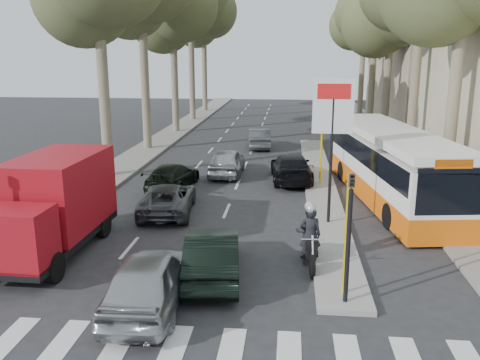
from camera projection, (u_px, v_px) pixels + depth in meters
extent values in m
plane|color=#28282B|center=(229.00, 277.00, 15.14)|extent=(120.00, 120.00, 0.00)
cube|color=gray|center=(381.00, 140.00, 38.42)|extent=(3.20, 70.00, 0.12)
cube|color=gray|center=(175.00, 131.00, 42.92)|extent=(2.40, 64.00, 0.12)
cube|color=gray|center=(320.00, 185.00, 25.42)|extent=(1.50, 26.00, 0.16)
cube|color=#B7A88E|center=(450.00, 35.00, 44.51)|extent=(11.00, 20.00, 16.00)
cylinder|color=yellow|center=(346.00, 237.00, 13.43)|extent=(0.10, 0.10, 3.50)
cylinder|color=yellow|center=(330.00, 182.00, 19.22)|extent=(0.10, 0.10, 3.50)
cylinder|color=yellow|center=(321.00, 152.00, 25.02)|extent=(0.10, 0.10, 3.50)
cylinder|color=black|center=(331.00, 160.00, 19.02)|extent=(0.12, 0.12, 5.20)
cube|color=white|center=(333.00, 106.00, 18.53)|extent=(1.50, 0.10, 2.00)
cube|color=red|center=(334.00, 91.00, 18.34)|extent=(1.20, 0.02, 0.55)
cylinder|color=black|center=(348.00, 250.00, 12.99)|extent=(0.12, 0.12, 3.20)
imported|color=black|center=(351.00, 193.00, 12.62)|extent=(0.16, 0.41, 1.00)
cylinder|color=#6B604C|center=(104.00, 98.00, 26.47)|extent=(0.56, 0.56, 8.40)
cylinder|color=#6B604C|center=(145.00, 84.00, 34.13)|extent=(0.56, 0.56, 8.96)
sphere|color=brown|center=(129.00, 0.00, 33.48)|extent=(5.20, 5.20, 5.20)
cylinder|color=#6B604C|center=(175.00, 83.00, 41.94)|extent=(0.56, 0.56, 8.12)
sphere|color=brown|center=(162.00, 21.00, 41.41)|extent=(5.20, 5.20, 5.20)
sphere|color=brown|center=(181.00, 5.00, 39.60)|extent=(5.80, 5.80, 5.80)
cylinder|color=#6B604C|center=(192.00, 71.00, 49.50)|extent=(0.56, 0.56, 9.52)
sphere|color=brown|center=(181.00, 10.00, 48.77)|extent=(5.20, 5.20, 5.20)
cylinder|color=#6B604C|center=(205.00, 73.00, 57.33)|extent=(0.56, 0.56, 8.68)
sphere|color=brown|center=(196.00, 24.00, 56.72)|extent=(5.20, 5.20, 5.20)
sphere|color=brown|center=(211.00, 11.00, 54.89)|extent=(5.80, 5.80, 5.80)
sphere|color=brown|center=(207.00, 1.00, 56.49)|extent=(4.80, 4.80, 4.80)
cylinder|color=#6B604C|center=(453.00, 105.00, 22.90)|extent=(0.56, 0.56, 8.40)
cylinder|color=#6B604C|center=(415.00, 85.00, 30.51)|extent=(0.56, 0.56, 9.24)
cylinder|color=#6B604C|center=(387.00, 88.00, 38.42)|extent=(0.56, 0.56, 7.84)
sphere|color=brown|center=(376.00, 23.00, 37.94)|extent=(5.20, 5.20, 5.20)
sphere|color=brown|center=(407.00, 5.00, 36.13)|extent=(5.80, 5.80, 5.80)
cylinder|color=#6B604C|center=(372.00, 76.00, 46.00)|extent=(0.56, 0.56, 8.96)
sphere|color=brown|center=(364.00, 13.00, 45.35)|extent=(5.20, 5.20, 5.20)
cylinder|color=#6B604C|center=(362.00, 75.00, 53.78)|extent=(0.56, 0.56, 8.40)
sphere|color=brown|center=(354.00, 25.00, 53.21)|extent=(5.20, 5.20, 5.20)
sphere|color=brown|center=(375.00, 12.00, 51.39)|extent=(5.80, 5.80, 5.80)
sphere|color=brown|center=(366.00, 2.00, 52.99)|extent=(4.80, 4.80, 4.80)
imported|color=#AAAEB2|center=(149.00, 280.00, 13.20)|extent=(1.98, 4.56, 1.53)
imported|color=black|center=(212.00, 254.00, 15.00)|extent=(2.04, 4.52, 1.44)
imported|color=#494A50|center=(168.00, 198.00, 21.10)|extent=(2.47, 4.62, 1.24)
imported|color=black|center=(291.00, 168.00, 26.33)|extent=(2.38, 5.05, 1.42)
imported|color=#AFB1B8|center=(227.00, 162.00, 27.67)|extent=(1.75, 4.33, 1.47)
imported|color=#4F5257|center=(259.00, 138.00, 35.59)|extent=(1.85, 4.25, 1.36)
imported|color=black|center=(172.00, 176.00, 24.90)|extent=(2.22, 4.47, 1.25)
cube|color=black|center=(53.00, 239.00, 16.73)|extent=(2.30, 6.03, 0.25)
cylinder|color=black|center=(54.00, 268.00, 14.72)|extent=(0.31, 0.90, 0.90)
cylinder|color=black|center=(51.00, 223.00, 18.60)|extent=(0.31, 0.90, 0.90)
cylinder|color=black|center=(103.00, 225.00, 18.37)|extent=(0.31, 0.90, 0.90)
cube|color=maroon|center=(12.00, 237.00, 14.30)|extent=(2.22, 1.44, 1.70)
cube|color=maroon|center=(61.00, 191.00, 17.16)|extent=(2.37, 4.24, 2.50)
cube|color=orange|center=(388.00, 187.00, 23.04)|extent=(4.34, 12.51, 0.96)
cube|color=white|center=(390.00, 159.00, 22.73)|extent=(4.34, 12.51, 1.60)
cube|color=black|center=(391.00, 152.00, 22.65)|extent=(4.29, 12.03, 0.91)
cube|color=white|center=(392.00, 133.00, 22.45)|extent=(4.34, 12.51, 0.32)
cube|color=black|center=(451.00, 192.00, 16.78)|extent=(2.33, 0.39, 1.60)
cube|color=orange|center=(454.00, 164.00, 16.55)|extent=(1.28, 0.24, 0.34)
cylinder|color=black|center=(390.00, 216.00, 19.22)|extent=(0.44, 1.06, 1.02)
cylinder|color=black|center=(453.00, 216.00, 19.31)|extent=(0.44, 1.06, 1.02)
cylinder|color=black|center=(343.00, 171.00, 26.59)|extent=(0.44, 1.06, 1.02)
cylinder|color=black|center=(388.00, 171.00, 26.68)|extent=(0.44, 1.06, 1.02)
cylinder|color=black|center=(312.00, 266.00, 15.05)|extent=(0.16, 0.72, 0.71)
cylinder|color=black|center=(307.00, 245.00, 16.68)|extent=(0.16, 0.72, 0.71)
cylinder|color=silver|center=(313.00, 252.00, 15.02)|extent=(0.10, 0.45, 0.89)
cube|color=black|center=(309.00, 250.00, 15.88)|extent=(0.30, 0.85, 0.33)
cube|color=black|center=(311.00, 244.00, 15.59)|extent=(0.37, 0.53, 0.25)
cube|color=black|center=(309.00, 239.00, 16.15)|extent=(0.36, 0.75, 0.13)
cylinder|color=silver|center=(313.00, 239.00, 15.00)|extent=(0.69, 0.09, 0.04)
imported|color=black|center=(310.00, 235.00, 15.76)|extent=(0.71, 0.50, 1.88)
imported|color=black|center=(308.00, 232.00, 16.21)|extent=(0.89, 0.54, 1.76)
sphere|color=#B2B2B7|center=(311.00, 209.00, 15.49)|extent=(0.31, 0.31, 0.31)
sphere|color=#B2B2B7|center=(309.00, 206.00, 15.97)|extent=(0.31, 0.31, 0.31)
imported|color=#3F314A|center=(439.00, 206.00, 18.52)|extent=(1.18, 1.12, 1.87)
imported|color=#645A4B|center=(443.00, 161.00, 27.14)|extent=(1.07, 0.67, 1.54)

